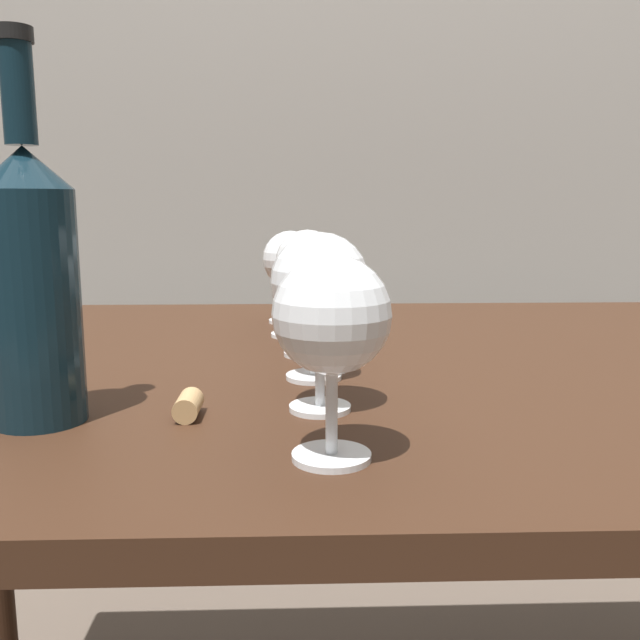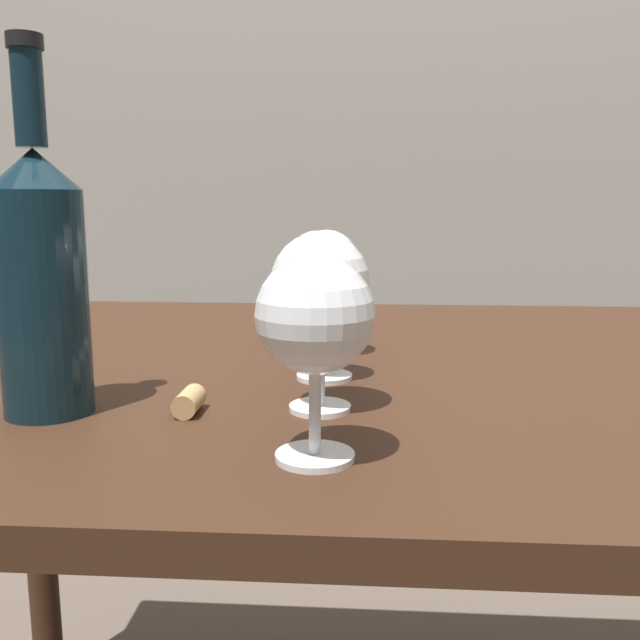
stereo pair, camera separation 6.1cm
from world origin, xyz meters
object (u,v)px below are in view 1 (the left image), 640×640
at_px(wine_glass_cabernet, 291,262).
at_px(wine_glass_pinot, 288,265).
at_px(wine_glass_white, 314,300).
at_px(wine_glass_chardonnay, 308,265).
at_px(wine_bottle, 32,279).
at_px(wine_glass_merlot, 320,284).
at_px(cork, 188,405).
at_px(wine_glass_amber, 332,319).

height_order(wine_glass_cabernet, wine_glass_pinot, wine_glass_cabernet).
relative_size(wine_glass_white, wine_glass_pinot, 0.96).
distance_m(wine_glass_chardonnay, wine_bottle, 0.34).
relative_size(wine_glass_merlot, wine_glass_white, 1.28).
bearing_deg(wine_bottle, wine_glass_white, 29.40).
bearing_deg(wine_glass_cabernet, wine_bottle, -120.12).
relative_size(wine_glass_merlot, wine_glass_pinot, 1.23).
bearing_deg(wine_glass_merlot, cork, -171.61).
height_order(wine_glass_chardonnay, wine_glass_cabernet, wine_glass_chardonnay).
height_order(wine_glass_white, wine_glass_chardonnay, wine_glass_chardonnay).
distance_m(wine_glass_pinot, wine_bottle, 0.52).
height_order(wine_glass_amber, wine_bottle, wine_bottle).
xyz_separation_m(wine_glass_merlot, wine_bottle, (-0.24, -0.02, 0.01)).
relative_size(wine_glass_cabernet, cork, 3.51).
height_order(wine_glass_amber, wine_glass_pinot, wine_glass_amber).
bearing_deg(wine_glass_amber, wine_glass_cabernet, 94.07).
relative_size(wine_glass_cabernet, wine_glass_pinot, 1.12).
xyz_separation_m(wine_glass_chardonnay, wine_bottle, (-0.23, -0.25, 0.01)).
xyz_separation_m(wine_glass_white, wine_glass_chardonnay, (-0.00, 0.11, 0.03)).
bearing_deg(wine_glass_white, wine_glass_pinot, 95.20).
height_order(wine_glass_amber, cork, wine_glass_amber).
relative_size(wine_glass_merlot, wine_bottle, 0.50).
distance_m(wine_glass_pinot, cork, 0.49).
distance_m(wine_glass_chardonnay, wine_glass_cabernet, 0.12).
xyz_separation_m(wine_glass_white, cork, (-0.11, -0.13, -0.07)).
distance_m(wine_bottle, cork, 0.17).
distance_m(wine_glass_amber, wine_glass_white, 0.23).
relative_size(wine_glass_amber, wine_glass_white, 1.20).
relative_size(wine_glass_white, cork, 3.00).
distance_m(wine_glass_white, wine_bottle, 0.28).
relative_size(wine_glass_white, wine_glass_chardonnay, 0.82).
bearing_deg(wine_glass_merlot, wine_glass_pinot, 94.29).
distance_m(wine_glass_merlot, wine_bottle, 0.24).
relative_size(wine_glass_merlot, wine_glass_chardonnay, 1.05).
relative_size(wine_glass_amber, wine_glass_chardonnay, 0.98).
height_order(wine_glass_merlot, wine_bottle, wine_bottle).
bearing_deg(wine_glass_white, wine_glass_amber, -88.18).
bearing_deg(cork, wine_glass_chardonnay, 65.66).
bearing_deg(wine_glass_pinot, wine_bottle, -113.49).
xyz_separation_m(wine_glass_pinot, cork, (-0.08, -0.47, -0.08)).
relative_size(wine_glass_chardonnay, cork, 3.67).
relative_size(wine_glass_chardonnay, wine_glass_pinot, 1.17).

